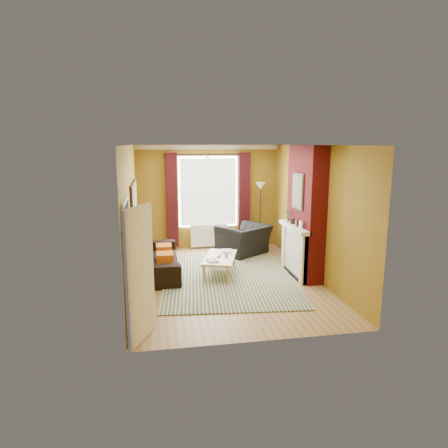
{
  "coord_description": "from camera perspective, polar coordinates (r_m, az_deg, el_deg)",
  "views": [
    {
      "loc": [
        -1.45,
        -7.94,
        2.83
      ],
      "look_at": [
        0.0,
        0.25,
        1.15
      ],
      "focal_mm": 32.0,
      "sensor_mm": 36.0,
      "label": 1
    }
  ],
  "objects": [
    {
      "name": "coffee_table",
      "position": [
        8.71,
        -0.6,
        -4.95
      ],
      "size": [
        0.97,
        1.39,
        0.42
      ],
      "rotation": [
        0.0,
        0.0,
        -0.3
      ],
      "color": "#D7B37C",
      "rests_on": "ground"
    },
    {
      "name": "striped_rug",
      "position": [
        8.67,
        0.57,
        -7.57
      ],
      "size": [
        3.06,
        4.0,
        0.02
      ],
      "rotation": [
        0.0,
        0.0,
        -0.1
      ],
      "color": "navy",
      "rests_on": "ground"
    },
    {
      "name": "armchair",
      "position": [
        10.34,
        2.83,
        -2.28
      ],
      "size": [
        1.56,
        1.52,
        0.77
      ],
      "primitive_type": "imported",
      "rotation": [
        0.0,
        0.0,
        3.74
      ],
      "color": "black",
      "rests_on": "ground"
    },
    {
      "name": "ground",
      "position": [
        8.55,
        0.3,
        -7.9
      ],
      "size": [
        5.5,
        5.5,
        0.0
      ],
      "primitive_type": "plane",
      "color": "olive",
      "rests_on": "ground"
    },
    {
      "name": "book_a",
      "position": [
        8.33,
        -2.34,
        -5.3
      ],
      "size": [
        0.26,
        0.32,
        0.03
      ],
      "primitive_type": "imported",
      "rotation": [
        0.0,
        0.0,
        0.17
      ],
      "color": "#999999",
      "rests_on": "coffee_table"
    },
    {
      "name": "tv_remote",
      "position": [
        8.69,
        -0.74,
        -4.6
      ],
      "size": [
        0.12,
        0.17,
        0.02
      ],
      "rotation": [
        0.0,
        0.0,
        -0.47
      ],
      "color": "#232426",
      "rests_on": "coffee_table"
    },
    {
      "name": "book_b",
      "position": [
        9.1,
        -0.33,
        -3.86
      ],
      "size": [
        0.3,
        0.36,
        0.02
      ],
      "primitive_type": "imported",
      "rotation": [
        0.0,
        0.0,
        -0.22
      ],
      "color": "#999999",
      "rests_on": "coffee_table"
    },
    {
      "name": "floor_lamp",
      "position": [
        10.75,
        5.23,
        3.91
      ],
      "size": [
        0.27,
        0.27,
        1.82
      ],
      "rotation": [
        0.0,
        0.0,
        -0.02
      ],
      "color": "black",
      "rests_on": "ground"
    },
    {
      "name": "wicker_stool",
      "position": [
        10.63,
        2.58,
        -2.75
      ],
      "size": [
        0.48,
        0.48,
        0.46
      ],
      "rotation": [
        0.0,
        0.0,
        0.39
      ],
      "color": "olive",
      "rests_on": "ground"
    },
    {
      "name": "sofa",
      "position": [
        9.02,
        -9.49,
        -4.77
      ],
      "size": [
        0.92,
        2.33,
        0.68
      ],
      "primitive_type": "imported",
      "rotation": [
        0.0,
        0.0,
        1.57
      ],
      "color": "black",
      "rests_on": "ground"
    },
    {
      "name": "mug",
      "position": [
        8.68,
        0.33,
        -4.37
      ],
      "size": [
        0.11,
        0.11,
        0.09
      ],
      "primitive_type": "imported",
      "rotation": [
        0.0,
        0.0,
        -0.07
      ],
      "color": "#999999",
      "rests_on": "coffee_table"
    },
    {
      "name": "room_walls",
      "position": [
        8.6,
        4.16,
        1.72
      ],
      "size": [
        3.82,
        5.54,
        2.83
      ],
      "color": "olive",
      "rests_on": "ground"
    }
  ]
}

